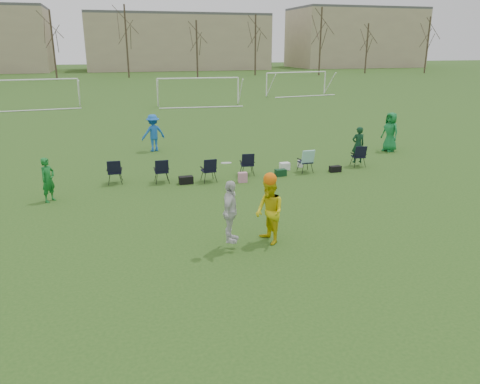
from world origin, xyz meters
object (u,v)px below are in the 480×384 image
object	(u,v)px
fielder_green_near	(48,180)
fielder_green_far	(390,132)
goal_right	(297,77)
fielder_blue	(153,133)
goal_left	(33,85)
center_contest	(255,211)
goal_mid	(198,84)

from	to	relation	value
fielder_green_near	fielder_green_far	world-z (taller)	fielder_green_far
fielder_green_far	goal_right	world-z (taller)	goal_right
fielder_blue	fielder_green_far	bearing A→B (deg)	148.35
fielder_green_near	fielder_blue	xyz separation A→B (m)	(4.39, 7.23, 0.16)
fielder_green_far	goal_left	bearing A→B (deg)	-154.82
fielder_green_near	fielder_green_far	xyz separation A→B (m)	(16.09, 3.84, 0.21)
goal_left	center_contest	bearing A→B (deg)	-79.01
goal_right	goal_mid	bearing A→B (deg)	-161.43
fielder_green_far	center_contest	size ratio (longest dim) A/B	0.82
fielder_green_far	center_contest	bearing A→B (deg)	-62.33
fielder_green_near	goal_right	bearing A→B (deg)	3.25
fielder_blue	goal_left	size ratio (longest dim) A/B	0.26
center_contest	goal_mid	bearing A→B (deg)	81.64
center_contest	goal_left	distance (m)	34.32
fielder_blue	goal_left	world-z (taller)	goal_left
fielder_blue	fielder_green_far	xyz separation A→B (m)	(11.70, -3.38, 0.06)
fielder_green_far	goal_right	size ratio (longest dim) A/B	0.27
goal_right	goal_left	bearing A→B (deg)	-179.25
fielder_blue	fielder_green_near	bearing A→B (deg)	43.19
fielder_green_near	fielder_green_far	size ratio (longest dim) A/B	0.79
goal_mid	center_contest	bearing A→B (deg)	-94.36
fielder_green_near	goal_right	world-z (taller)	goal_right
goal_left	goal_mid	world-z (taller)	same
goal_right	center_contest	bearing A→B (deg)	-122.11
fielder_green_far	goal_mid	world-z (taller)	goal_mid
center_contest	goal_left	world-z (taller)	goal_left
goal_right	fielder_green_near	bearing A→B (deg)	-133.43
fielder_green_near	goal_left	xyz separation A→B (m)	(-3.66, 27.40, 1.14)
goal_left	goal_mid	size ratio (longest dim) A/B	1.00
fielder_blue	goal_right	xyz separation A→B (m)	(17.95, 24.17, 0.98)
fielder_blue	center_contest	size ratio (longest dim) A/B	0.77
fielder_green_near	fielder_green_far	distance (m)	16.54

